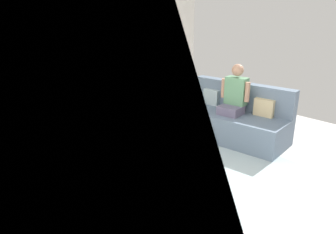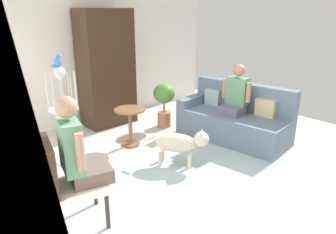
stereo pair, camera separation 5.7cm
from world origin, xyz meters
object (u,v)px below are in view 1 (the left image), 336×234
at_px(armchair, 65,178).
at_px(person_on_armchair, 78,150).
at_px(potted_plant, 163,100).
at_px(couch, 233,119).
at_px(armoire_cabinet, 105,69).
at_px(parrot, 57,61).
at_px(person_on_couch, 235,94).
at_px(round_end_table, 129,122).
at_px(bird_cage_stand, 63,115).
at_px(dog, 180,143).

height_order(armchair, person_on_armchair, person_on_armchair).
bearing_deg(potted_plant, couch, -66.30).
bearing_deg(armoire_cabinet, parrot, -141.74).
distance_m(couch, parrot, 2.91).
bearing_deg(person_on_armchair, couch, 7.21).
bearing_deg(person_on_couch, parrot, 156.98).
bearing_deg(person_on_couch, couch, 40.73).
xyz_separation_m(round_end_table, bird_cage_stand, (-1.00, 0.12, 0.31)).
relative_size(person_on_couch, potted_plant, 0.99).
relative_size(person_on_couch, dog, 1.07).
bearing_deg(couch, person_on_armchair, -172.79).
bearing_deg(dog, round_end_table, 97.14).
relative_size(armchair, person_on_couch, 1.17).
bearing_deg(round_end_table, potted_plant, 17.13).
height_order(dog, parrot, parrot).
bearing_deg(couch, armoire_cabinet, 119.98).
distance_m(couch, armchair, 3.14).
bearing_deg(bird_cage_stand, parrot, 0.00).
bearing_deg(armchair, dog, 7.09).
bearing_deg(person_on_couch, potted_plant, 112.00).
distance_m(person_on_couch, armoire_cabinet, 2.39).
distance_m(parrot, potted_plant, 2.18).
relative_size(couch, round_end_table, 3.10).
bearing_deg(armoire_cabinet, person_on_couch, -60.99).
distance_m(person_on_couch, potted_plant, 1.34).
relative_size(couch, dog, 2.52).
relative_size(bird_cage_stand, parrot, 8.05).
bearing_deg(potted_plant, round_end_table, -162.87).
bearing_deg(person_on_couch, person_on_armchair, -173.22).
height_order(round_end_table, parrot, parrot).
height_order(bird_cage_stand, parrot, parrot).
xyz_separation_m(dog, armoire_cabinet, (0.17, 2.17, 0.72)).
height_order(dog, armoire_cabinet, armoire_cabinet).
xyz_separation_m(couch, bird_cage_stand, (-2.49, 1.02, 0.38)).
distance_m(couch, dog, 1.36).
relative_size(person_on_couch, round_end_table, 1.32).
distance_m(person_on_couch, bird_cage_stand, 2.67).
bearing_deg(person_on_armchair, potted_plant, 32.63).
relative_size(person_on_armchair, parrot, 5.18).
bearing_deg(armchair, person_on_armchair, -13.93).
height_order(person_on_armchair, round_end_table, person_on_armchair).
xyz_separation_m(bird_cage_stand, potted_plant, (1.96, 0.17, -0.18)).
distance_m(armchair, parrot, 1.74).
distance_m(armchair, person_on_armchair, 0.30).
distance_m(dog, potted_plant, 1.56).
xyz_separation_m(person_on_couch, bird_cage_stand, (-2.45, 1.04, -0.07)).
relative_size(potted_plant, armoire_cabinet, 0.39).
relative_size(person_on_couch, person_on_armchair, 0.91).
height_order(person_on_couch, bird_cage_stand, bird_cage_stand).
bearing_deg(potted_plant, person_on_couch, -68.00).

